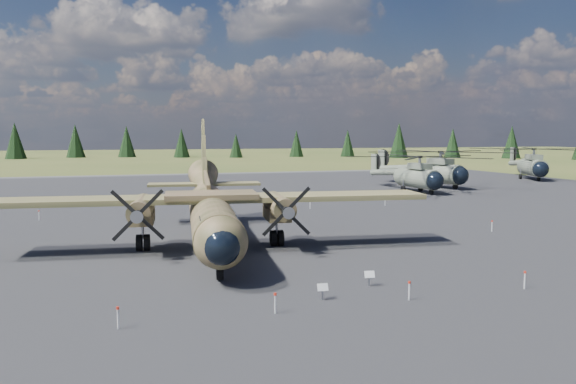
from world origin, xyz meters
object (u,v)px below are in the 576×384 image
object	(u,v)px
transport_plane	(211,207)
helicopter_far	(533,157)
helicopter_mid	(437,162)
helicopter_near	(417,166)

from	to	relation	value
transport_plane	helicopter_far	distance (m)	69.36
helicopter_far	transport_plane	bearing A→B (deg)	-122.74
helicopter_mid	helicopter_far	distance (m)	23.10
transport_plane	helicopter_far	bearing A→B (deg)	40.26
helicopter_mid	helicopter_far	size ratio (longest dim) A/B	0.95
helicopter_mid	helicopter_far	world-z (taller)	helicopter_far
helicopter_mid	transport_plane	bearing A→B (deg)	-152.80
helicopter_near	helicopter_far	bearing A→B (deg)	19.45
transport_plane	helicopter_mid	size ratio (longest dim) A/B	1.08
transport_plane	helicopter_near	bearing A→B (deg)	47.76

